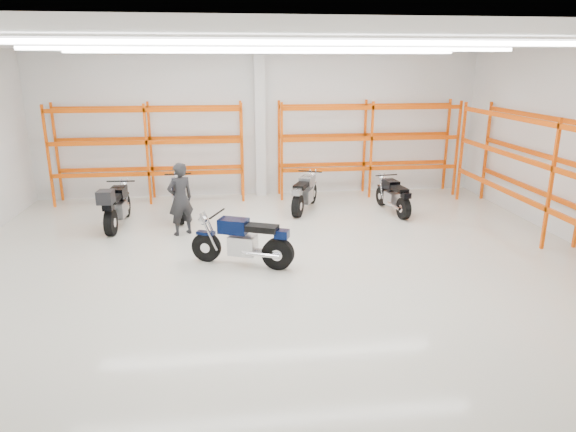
{
  "coord_description": "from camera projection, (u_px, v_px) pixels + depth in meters",
  "views": [
    {
      "loc": [
        -1.09,
        -10.35,
        4.13
      ],
      "look_at": [
        0.23,
        0.5,
        0.85
      ],
      "focal_mm": 32.0,
      "sensor_mm": 36.0,
      "label": 1
    }
  ],
  "objects": [
    {
      "name": "ground",
      "position": [
        280.0,
        260.0,
        11.15
      ],
      "size": [
        14.0,
        14.0,
        0.0
      ],
      "primitive_type": "plane",
      "color": "beige",
      "rests_on": "ground"
    },
    {
      "name": "room_shell",
      "position": [
        279.0,
        107.0,
        10.24
      ],
      "size": [
        14.02,
        12.02,
        4.51
      ],
      "color": "silver",
      "rests_on": "ground"
    },
    {
      "name": "motorcycle_main",
      "position": [
        246.0,
        242.0,
        10.73
      ],
      "size": [
        2.15,
        1.1,
        1.11
      ],
      "color": "black",
      "rests_on": "ground"
    },
    {
      "name": "motorcycle_back_a",
      "position": [
        116.0,
        207.0,
        13.18
      ],
      "size": [
        0.74,
        2.33,
        1.2
      ],
      "color": "black",
      "rests_on": "ground"
    },
    {
      "name": "motorcycle_back_b",
      "position": [
        179.0,
        199.0,
        14.17
      ],
      "size": [
        0.74,
        2.25,
        1.1
      ],
      "color": "black",
      "rests_on": "ground"
    },
    {
      "name": "motorcycle_back_c",
      "position": [
        304.0,
        194.0,
        14.75
      ],
      "size": [
        1.09,
        2.02,
        1.06
      ],
      "color": "black",
      "rests_on": "ground"
    },
    {
      "name": "motorcycle_back_d",
      "position": [
        394.0,
        197.0,
        14.55
      ],
      "size": [
        0.67,
        2.03,
        1.0
      ],
      "color": "black",
      "rests_on": "ground"
    },
    {
      "name": "standing_man",
      "position": [
        180.0,
        199.0,
        12.6
      ],
      "size": [
        0.79,
        0.71,
        1.82
      ],
      "primitive_type": "imported",
      "rotation": [
        0.0,
        0.0,
        3.68
      ],
      "color": "black",
      "rests_on": "ground"
    },
    {
      "name": "structural_column",
      "position": [
        260.0,
        125.0,
        16.04
      ],
      "size": [
        0.32,
        0.32,
        4.5
      ],
      "primitive_type": "cube",
      "color": "white",
      "rests_on": "ground"
    },
    {
      "name": "pallet_racking_back_left",
      "position": [
        149.0,
        143.0,
        15.46
      ],
      "size": [
        5.67,
        0.87,
        3.0
      ],
      "color": "#E85611",
      "rests_on": "ground"
    },
    {
      "name": "pallet_racking_back_right",
      "position": [
        368.0,
        140.0,
        16.25
      ],
      "size": [
        5.67,
        0.87,
        3.0
      ],
      "color": "#E85611",
      "rests_on": "ground"
    },
    {
      "name": "pallet_racking_side",
      "position": [
        570.0,
        171.0,
        11.39
      ],
      "size": [
        0.87,
        9.07,
        3.0
      ],
      "color": "#E85611",
      "rests_on": "ground"
    }
  ]
}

